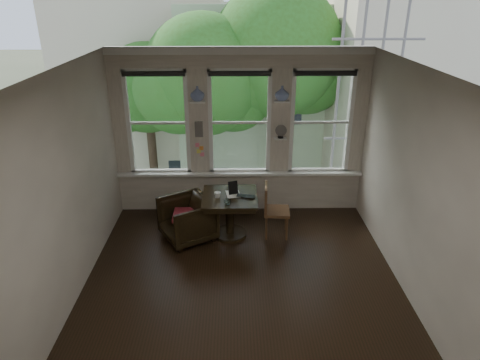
{
  "coord_description": "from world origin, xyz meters",
  "views": [
    {
      "loc": [
        -0.11,
        -5.13,
        3.81
      ],
      "look_at": [
        -0.02,
        0.9,
        1.17
      ],
      "focal_mm": 32.0,
      "sensor_mm": 36.0,
      "label": 1
    }
  ],
  "objects_px": {
    "armchair_left": "(187,219)",
    "side_chair_right": "(277,211)",
    "laptop": "(245,197)",
    "mug": "(218,195)",
    "table": "(230,216)"
  },
  "relations": [
    {
      "from": "laptop",
      "to": "mug",
      "type": "xyz_separation_m",
      "value": [
        -0.45,
        0.03,
        0.04
      ]
    },
    {
      "from": "mug",
      "to": "armchair_left",
      "type": "bearing_deg",
      "value": -176.24
    },
    {
      "from": "table",
      "to": "armchair_left",
      "type": "relative_size",
      "value": 1.12
    },
    {
      "from": "armchair_left",
      "to": "laptop",
      "type": "distance_m",
      "value": 1.04
    },
    {
      "from": "armchair_left",
      "to": "side_chair_right",
      "type": "height_order",
      "value": "side_chair_right"
    },
    {
      "from": "side_chair_right",
      "to": "mug",
      "type": "distance_m",
      "value": 1.05
    },
    {
      "from": "laptop",
      "to": "mug",
      "type": "bearing_deg",
      "value": -167.2
    },
    {
      "from": "armchair_left",
      "to": "mug",
      "type": "distance_m",
      "value": 0.67
    },
    {
      "from": "table",
      "to": "side_chair_right",
      "type": "distance_m",
      "value": 0.79
    },
    {
      "from": "table",
      "to": "laptop",
      "type": "height_order",
      "value": "laptop"
    },
    {
      "from": "table",
      "to": "laptop",
      "type": "bearing_deg",
      "value": -19.35
    },
    {
      "from": "laptop",
      "to": "side_chair_right",
      "type": "bearing_deg",
      "value": 26.95
    },
    {
      "from": "side_chair_right",
      "to": "laptop",
      "type": "height_order",
      "value": "side_chair_right"
    },
    {
      "from": "armchair_left",
      "to": "laptop",
      "type": "height_order",
      "value": "laptop"
    },
    {
      "from": "table",
      "to": "armchair_left",
      "type": "height_order",
      "value": "table"
    }
  ]
}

